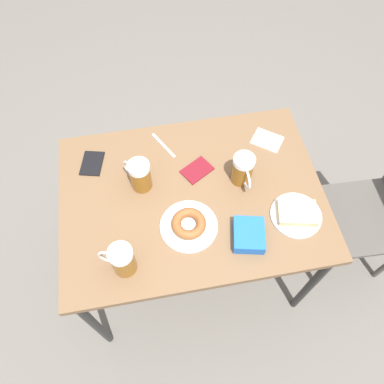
{
  "coord_description": "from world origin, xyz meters",
  "views": [
    {
      "loc": [
        0.77,
        -0.14,
        2.08
      ],
      "look_at": [
        0.0,
        0.0,
        0.77
      ],
      "focal_mm": 35.0,
      "sensor_mm": 36.0,
      "label": 1
    }
  ],
  "objects_px": {
    "fork": "(163,145)",
    "beer_mug_center": "(122,260)",
    "beer_mug_left": "(243,170)",
    "plate_with_cake": "(297,214)",
    "plate_with_donut": "(189,225)",
    "blue_pouch": "(249,235)",
    "beer_mug_right": "(140,175)",
    "passport_near_edge": "(92,163)",
    "napkin_folded": "(267,140)",
    "passport_far_edge": "(197,170)"
  },
  "relations": [
    {
      "from": "fork",
      "to": "plate_with_cake",
      "type": "bearing_deg",
      "value": 46.64
    },
    {
      "from": "plate_with_donut",
      "to": "napkin_folded",
      "type": "distance_m",
      "value": 0.56
    },
    {
      "from": "beer_mug_center",
      "to": "blue_pouch",
      "type": "distance_m",
      "value": 0.48
    },
    {
      "from": "napkin_folded",
      "to": "passport_near_edge",
      "type": "relative_size",
      "value": 1.13
    },
    {
      "from": "beer_mug_center",
      "to": "passport_near_edge",
      "type": "height_order",
      "value": "beer_mug_center"
    },
    {
      "from": "plate_with_donut",
      "to": "napkin_folded",
      "type": "relative_size",
      "value": 1.4
    },
    {
      "from": "plate_with_cake",
      "to": "fork",
      "type": "bearing_deg",
      "value": -133.36
    },
    {
      "from": "plate_with_cake",
      "to": "passport_near_edge",
      "type": "distance_m",
      "value": 0.89
    },
    {
      "from": "fork",
      "to": "beer_mug_center",
      "type": "bearing_deg",
      "value": -22.3
    },
    {
      "from": "beer_mug_right",
      "to": "blue_pouch",
      "type": "height_order",
      "value": "beer_mug_right"
    },
    {
      "from": "blue_pouch",
      "to": "passport_far_edge",
      "type": "bearing_deg",
      "value": -158.31
    },
    {
      "from": "plate_with_cake",
      "to": "beer_mug_left",
      "type": "relative_size",
      "value": 1.42
    },
    {
      "from": "beer_mug_right",
      "to": "passport_near_edge",
      "type": "distance_m",
      "value": 0.26
    },
    {
      "from": "beer_mug_left",
      "to": "napkin_folded",
      "type": "height_order",
      "value": "beer_mug_left"
    },
    {
      "from": "blue_pouch",
      "to": "beer_mug_right",
      "type": "bearing_deg",
      "value": -129.81
    },
    {
      "from": "napkin_folded",
      "to": "fork",
      "type": "distance_m",
      "value": 0.47
    },
    {
      "from": "beer_mug_left",
      "to": "passport_near_edge",
      "type": "xyz_separation_m",
      "value": [
        -0.19,
        -0.62,
        -0.07
      ]
    },
    {
      "from": "beer_mug_center",
      "to": "fork",
      "type": "relative_size",
      "value": 0.95
    },
    {
      "from": "beer_mug_left",
      "to": "passport_far_edge",
      "type": "xyz_separation_m",
      "value": [
        -0.08,
        -0.17,
        -0.07
      ]
    },
    {
      "from": "passport_far_edge",
      "to": "beer_mug_center",
      "type": "bearing_deg",
      "value": -42.39
    },
    {
      "from": "beer_mug_left",
      "to": "passport_near_edge",
      "type": "relative_size",
      "value": 1.0
    },
    {
      "from": "beer_mug_left",
      "to": "plate_with_cake",
      "type": "bearing_deg",
      "value": 39.84
    },
    {
      "from": "plate_with_donut",
      "to": "passport_near_edge",
      "type": "height_order",
      "value": "plate_with_donut"
    },
    {
      "from": "fork",
      "to": "passport_near_edge",
      "type": "distance_m",
      "value": 0.32
    },
    {
      "from": "beer_mug_left",
      "to": "napkin_folded",
      "type": "xyz_separation_m",
      "value": [
        -0.18,
        0.17,
        -0.07
      ]
    },
    {
      "from": "beer_mug_left",
      "to": "passport_far_edge",
      "type": "distance_m",
      "value": 0.2
    },
    {
      "from": "plate_with_cake",
      "to": "beer_mug_right",
      "type": "xyz_separation_m",
      "value": [
        -0.26,
        -0.59,
        0.06
      ]
    },
    {
      "from": "plate_with_donut",
      "to": "plate_with_cake",
      "type": "bearing_deg",
      "value": 86.18
    },
    {
      "from": "napkin_folded",
      "to": "beer_mug_left",
      "type": "bearing_deg",
      "value": -42.71
    },
    {
      "from": "plate_with_cake",
      "to": "beer_mug_center",
      "type": "xyz_separation_m",
      "value": [
        0.09,
        -0.69,
        0.06
      ]
    },
    {
      "from": "beer_mug_left",
      "to": "blue_pouch",
      "type": "height_order",
      "value": "beer_mug_left"
    },
    {
      "from": "plate_with_cake",
      "to": "plate_with_donut",
      "type": "height_order",
      "value": "plate_with_donut"
    },
    {
      "from": "plate_with_cake",
      "to": "napkin_folded",
      "type": "relative_size",
      "value": 1.26
    },
    {
      "from": "plate_with_cake",
      "to": "fork",
      "type": "relative_size",
      "value": 1.35
    },
    {
      "from": "beer_mug_right",
      "to": "fork",
      "type": "distance_m",
      "value": 0.23
    },
    {
      "from": "plate_with_cake",
      "to": "fork",
      "type": "xyz_separation_m",
      "value": [
        -0.44,
        -0.47,
        -0.01
      ]
    },
    {
      "from": "beer_mug_center",
      "to": "beer_mug_right",
      "type": "distance_m",
      "value": 0.36
    },
    {
      "from": "plate_with_donut",
      "to": "fork",
      "type": "bearing_deg",
      "value": -174.21
    },
    {
      "from": "beer_mug_right",
      "to": "blue_pouch",
      "type": "xyz_separation_m",
      "value": [
        0.31,
        0.38,
        -0.05
      ]
    },
    {
      "from": "beer_mug_right",
      "to": "fork",
      "type": "relative_size",
      "value": 0.95
    },
    {
      "from": "plate_with_donut",
      "to": "beer_mug_left",
      "type": "bearing_deg",
      "value": 125.05
    },
    {
      "from": "fork",
      "to": "passport_near_edge",
      "type": "height_order",
      "value": "passport_near_edge"
    },
    {
      "from": "beer_mug_left",
      "to": "napkin_folded",
      "type": "relative_size",
      "value": 0.89
    },
    {
      "from": "plate_with_donut",
      "to": "passport_far_edge",
      "type": "xyz_separation_m",
      "value": [
        -0.26,
        0.08,
        -0.02
      ]
    },
    {
      "from": "passport_near_edge",
      "to": "blue_pouch",
      "type": "relative_size",
      "value": 0.9
    },
    {
      "from": "napkin_folded",
      "to": "passport_far_edge",
      "type": "relative_size",
      "value": 1.05
    },
    {
      "from": "plate_with_donut",
      "to": "blue_pouch",
      "type": "bearing_deg",
      "value": 68.29
    },
    {
      "from": "plate_with_cake",
      "to": "blue_pouch",
      "type": "distance_m",
      "value": 0.22
    },
    {
      "from": "passport_near_edge",
      "to": "blue_pouch",
      "type": "xyz_separation_m",
      "value": [
        0.46,
        0.58,
        0.02
      ]
    },
    {
      "from": "beer_mug_center",
      "to": "blue_pouch",
      "type": "xyz_separation_m",
      "value": [
        -0.03,
        0.48,
        -0.05
      ]
    }
  ]
}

